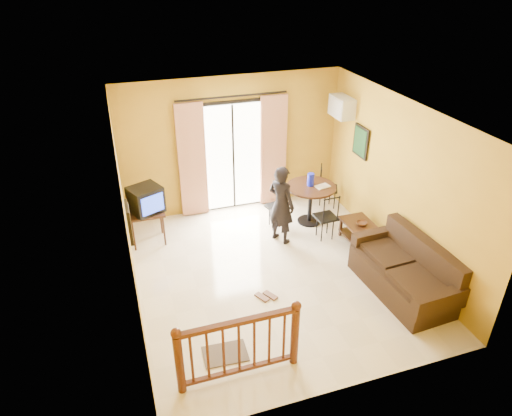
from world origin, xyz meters
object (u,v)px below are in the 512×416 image
object	(u,v)px
television	(146,200)
standing_person	(281,205)
sofa	(406,273)
dining_table	(311,194)
coffee_table	(361,232)

from	to	relation	value
television	standing_person	xyz separation A→B (m)	(2.35, -0.71, -0.14)
sofa	dining_table	bearing A→B (deg)	99.86
coffee_table	sofa	xyz separation A→B (m)	(0.01, -1.39, 0.07)
dining_table	standing_person	bearing A→B (deg)	-150.62
standing_person	sofa	bearing A→B (deg)	-177.26
television	dining_table	distance (m)	3.17
television	dining_table	size ratio (longest dim) A/B	0.71
television	dining_table	bearing A→B (deg)	-28.45
dining_table	standing_person	xyz separation A→B (m)	(-0.80, -0.45, 0.12)
television	standing_person	world-z (taller)	standing_person
television	sofa	world-z (taller)	television
standing_person	dining_table	bearing A→B (deg)	-92.26
dining_table	standing_person	distance (m)	0.92
television	sofa	size ratio (longest dim) A/B	0.35
coffee_table	dining_table	bearing A→B (deg)	117.86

